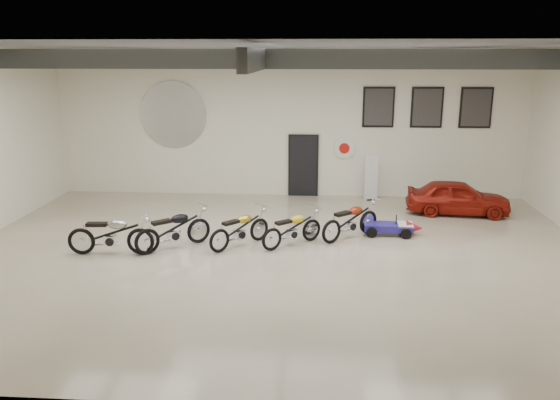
# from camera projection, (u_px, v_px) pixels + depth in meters

# --- Properties ---
(floor) EXTENTS (16.00, 12.00, 0.01)m
(floor) POSITION_uv_depth(u_px,v_px,m) (277.00, 255.00, 13.51)
(floor) COLOR #BFAD92
(floor) RESTS_ON ground
(ceiling) EXTENTS (16.00, 12.00, 0.01)m
(ceiling) POSITION_uv_depth(u_px,v_px,m) (277.00, 46.00, 12.21)
(ceiling) COLOR slate
(ceiling) RESTS_ON back_wall
(back_wall) EXTENTS (16.00, 0.02, 5.00)m
(back_wall) POSITION_uv_depth(u_px,v_px,m) (289.00, 124.00, 18.64)
(back_wall) COLOR #EBE6CB
(back_wall) RESTS_ON floor
(ceiling_beams) EXTENTS (15.80, 11.80, 0.32)m
(ceiling_beams) POSITION_uv_depth(u_px,v_px,m) (277.00, 57.00, 12.27)
(ceiling_beams) COLOR #585B5F
(ceiling_beams) RESTS_ON ceiling
(door) EXTENTS (0.92, 0.08, 2.10)m
(door) POSITION_uv_depth(u_px,v_px,m) (303.00, 166.00, 18.94)
(door) COLOR black
(door) RESTS_ON back_wall
(logo_plaque) EXTENTS (2.30, 0.06, 1.16)m
(logo_plaque) POSITION_uv_depth(u_px,v_px,m) (173.00, 115.00, 18.77)
(logo_plaque) COLOR silver
(logo_plaque) RESTS_ON back_wall
(poster_left) EXTENTS (1.05, 0.08, 1.35)m
(poster_left) POSITION_uv_depth(u_px,v_px,m) (379.00, 107.00, 18.26)
(poster_left) COLOR black
(poster_left) RESTS_ON back_wall
(poster_mid) EXTENTS (1.05, 0.08, 1.35)m
(poster_mid) POSITION_uv_depth(u_px,v_px,m) (427.00, 107.00, 18.16)
(poster_mid) COLOR black
(poster_mid) RESTS_ON back_wall
(poster_right) EXTENTS (1.05, 0.08, 1.35)m
(poster_right) POSITION_uv_depth(u_px,v_px,m) (476.00, 108.00, 18.06)
(poster_right) COLOR black
(poster_right) RESTS_ON back_wall
(oil_sign) EXTENTS (0.72, 0.10, 0.72)m
(oil_sign) POSITION_uv_depth(u_px,v_px,m) (344.00, 148.00, 18.68)
(oil_sign) COLOR white
(oil_sign) RESTS_ON back_wall
(banner_stand) EXTENTS (0.48, 0.27, 1.66)m
(banner_stand) POSITION_uv_depth(u_px,v_px,m) (371.00, 176.00, 18.42)
(banner_stand) COLOR white
(banner_stand) RESTS_ON floor
(motorcycle_silver) EXTENTS (2.13, 0.78, 1.09)m
(motorcycle_silver) POSITION_uv_depth(u_px,v_px,m) (110.00, 233.00, 13.44)
(motorcycle_silver) COLOR silver
(motorcycle_silver) RESTS_ON floor
(motorcycle_black) EXTENTS (1.98, 1.82, 1.07)m
(motorcycle_black) POSITION_uv_depth(u_px,v_px,m) (173.00, 229.00, 13.86)
(motorcycle_black) COLOR silver
(motorcycle_black) RESTS_ON floor
(motorcycle_gold) EXTENTS (1.72, 1.78, 0.98)m
(motorcycle_gold) POSITION_uv_depth(u_px,v_px,m) (240.00, 228.00, 14.03)
(motorcycle_gold) COLOR silver
(motorcycle_gold) RESTS_ON floor
(motorcycle_yellow) EXTENTS (1.78, 1.60, 0.95)m
(motorcycle_yellow) POSITION_uv_depth(u_px,v_px,m) (292.00, 228.00, 14.08)
(motorcycle_yellow) COLOR silver
(motorcycle_yellow) RESTS_ON floor
(motorcycle_red) EXTENTS (1.90, 1.78, 1.03)m
(motorcycle_red) POSITION_uv_depth(u_px,v_px,m) (351.00, 220.00, 14.65)
(motorcycle_red) COLOR silver
(motorcycle_red) RESTS_ON floor
(go_kart) EXTENTS (1.66, 0.84, 0.59)m
(go_kart) POSITION_uv_depth(u_px,v_px,m) (394.00, 225.00, 14.97)
(go_kart) COLOR navy
(go_kart) RESTS_ON floor
(vintage_car) EXTENTS (1.56, 3.22, 1.06)m
(vintage_car) POSITION_uv_depth(u_px,v_px,m) (458.00, 197.00, 16.89)
(vintage_car) COLOR maroon
(vintage_car) RESTS_ON floor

